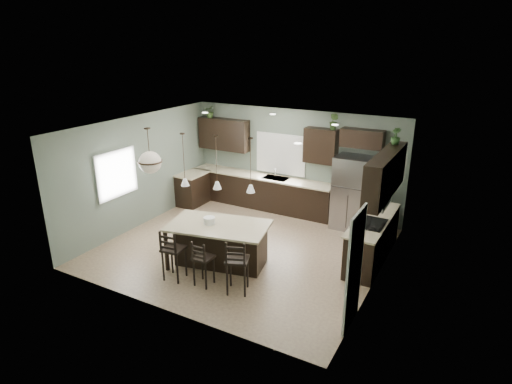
% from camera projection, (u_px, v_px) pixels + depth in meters
% --- Properties ---
extents(ground, '(6.00, 6.00, 0.00)m').
position_uv_depth(ground, '(244.00, 247.00, 9.84)').
color(ground, '#9E8466').
rests_on(ground, ground).
extents(pantry_door, '(0.04, 0.82, 2.04)m').
position_uv_depth(pantry_door, '(354.00, 270.00, 6.87)').
color(pantry_door, white).
rests_on(pantry_door, ground).
extents(window_back, '(1.35, 0.02, 1.00)m').
position_uv_depth(window_back, '(281.00, 154.00, 11.76)').
color(window_back, white).
rests_on(window_back, room_shell).
extents(window_left, '(0.02, 1.10, 1.00)m').
position_uv_depth(window_left, '(116.00, 174.00, 10.01)').
color(window_left, white).
rests_on(window_left, room_shell).
extents(left_return_cabs, '(0.60, 0.90, 0.90)m').
position_uv_depth(left_return_cabs, '(193.00, 189.00, 12.32)').
color(left_return_cabs, black).
rests_on(left_return_cabs, ground).
extents(left_return_countertop, '(0.66, 0.96, 0.04)m').
position_uv_depth(left_return_countertop, '(192.00, 174.00, 12.15)').
color(left_return_countertop, beige).
rests_on(left_return_countertop, left_return_cabs).
extents(back_lower_cabs, '(4.20, 0.60, 0.90)m').
position_uv_depth(back_lower_cabs, '(261.00, 192.00, 12.10)').
color(back_lower_cabs, black).
rests_on(back_lower_cabs, ground).
extents(back_countertop, '(4.20, 0.66, 0.04)m').
position_uv_depth(back_countertop, '(261.00, 176.00, 11.92)').
color(back_countertop, beige).
rests_on(back_countertop, back_lower_cabs).
extents(sink_inset, '(0.70, 0.45, 0.01)m').
position_uv_depth(sink_inset, '(276.00, 178.00, 11.71)').
color(sink_inset, gray).
rests_on(sink_inset, back_countertop).
extents(faucet, '(0.02, 0.02, 0.28)m').
position_uv_depth(faucet, '(275.00, 173.00, 11.64)').
color(faucet, silver).
rests_on(faucet, back_countertop).
extents(back_upper_left, '(1.55, 0.34, 0.90)m').
position_uv_depth(back_upper_left, '(224.00, 134.00, 12.29)').
color(back_upper_left, black).
rests_on(back_upper_left, room_shell).
extents(back_upper_right, '(0.85, 0.34, 0.90)m').
position_uv_depth(back_upper_right, '(321.00, 146.00, 10.95)').
color(back_upper_right, black).
rests_on(back_upper_right, room_shell).
extents(fridge_header, '(1.05, 0.34, 0.45)m').
position_uv_depth(fridge_header, '(362.00, 139.00, 10.38)').
color(fridge_header, black).
rests_on(fridge_header, room_shell).
extents(right_lower_cabs, '(0.60, 2.35, 0.90)m').
position_uv_depth(right_lower_cabs, '(372.00, 240.00, 9.19)').
color(right_lower_cabs, black).
rests_on(right_lower_cabs, ground).
extents(right_countertop, '(0.66, 2.35, 0.04)m').
position_uv_depth(right_countertop, '(374.00, 220.00, 9.04)').
color(right_countertop, beige).
rests_on(right_countertop, right_lower_cabs).
extents(cooktop, '(0.58, 0.75, 0.02)m').
position_uv_depth(cooktop, '(370.00, 223.00, 8.80)').
color(cooktop, black).
rests_on(cooktop, right_countertop).
extents(wall_oven_front, '(0.01, 0.72, 0.60)m').
position_uv_depth(wall_oven_front, '(355.00, 242.00, 9.10)').
color(wall_oven_front, gray).
rests_on(wall_oven_front, right_lower_cabs).
extents(right_upper_cabs, '(0.34, 2.35, 0.90)m').
position_uv_depth(right_upper_cabs, '(386.00, 174.00, 8.62)').
color(right_upper_cabs, black).
rests_on(right_upper_cabs, room_shell).
extents(microwave, '(0.40, 0.75, 0.40)m').
position_uv_depth(microwave, '(378.00, 197.00, 8.55)').
color(microwave, gray).
rests_on(microwave, right_upper_cabs).
extents(refrigerator, '(0.90, 0.74, 1.85)m').
position_uv_depth(refrigerator, '(352.00, 193.00, 10.61)').
color(refrigerator, gray).
rests_on(refrigerator, ground).
extents(kitchen_island, '(2.24, 1.56, 0.92)m').
position_uv_depth(kitchen_island, '(219.00, 245.00, 8.94)').
color(kitchen_island, black).
rests_on(kitchen_island, ground).
extents(serving_dish, '(0.24, 0.24, 0.14)m').
position_uv_depth(serving_dish, '(209.00, 220.00, 8.81)').
color(serving_dish, white).
rests_on(serving_dish, kitchen_island).
extents(bar_stool_left, '(0.45, 0.45, 1.08)m').
position_uv_depth(bar_stool_left, '(174.00, 254.00, 8.39)').
color(bar_stool_left, black).
rests_on(bar_stool_left, ground).
extents(bar_stool_center, '(0.36, 0.36, 0.96)m').
position_uv_depth(bar_stool_center, '(204.00, 263.00, 8.20)').
color(bar_stool_center, black).
rests_on(bar_stool_center, ground).
extents(bar_stool_right, '(0.53, 0.53, 1.11)m').
position_uv_depth(bar_stool_right, '(237.00, 266.00, 7.94)').
color(bar_stool_right, black).
rests_on(bar_stool_right, ground).
extents(pendant_left, '(0.17, 0.17, 1.10)m').
position_uv_depth(pendant_left, '(184.00, 160.00, 8.53)').
color(pendant_left, white).
rests_on(pendant_left, room_shell).
extents(pendant_center, '(0.17, 0.17, 1.10)m').
position_uv_depth(pendant_center, '(216.00, 163.00, 8.34)').
color(pendant_center, silver).
rests_on(pendant_center, room_shell).
extents(pendant_right, '(0.17, 0.17, 1.10)m').
position_uv_depth(pendant_right, '(251.00, 165.00, 8.15)').
color(pendant_right, white).
rests_on(pendant_right, room_shell).
extents(chandelier, '(0.52, 0.52, 0.99)m').
position_uv_depth(chandelier, '(149.00, 151.00, 9.01)').
color(chandelier, beige).
rests_on(chandelier, room_shell).
extents(plant_back_left, '(0.40, 0.37, 0.37)m').
position_uv_depth(plant_back_left, '(210.00, 111.00, 12.24)').
color(plant_back_left, '#395726').
rests_on(plant_back_left, back_upper_left).
extents(plant_back_right, '(0.29, 0.27, 0.43)m').
position_uv_depth(plant_back_right, '(334.00, 121.00, 10.56)').
color(plant_back_right, '#304A20').
rests_on(plant_back_right, back_upper_right).
extents(plant_right_wall, '(0.25, 0.25, 0.36)m').
position_uv_depth(plant_right_wall, '(396.00, 136.00, 9.08)').
color(plant_right_wall, '#2D5525').
rests_on(plant_right_wall, right_upper_cabs).
extents(room_shell, '(6.00, 6.00, 6.00)m').
position_uv_depth(room_shell, '(243.00, 177.00, 9.27)').
color(room_shell, slate).
rests_on(room_shell, ground).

